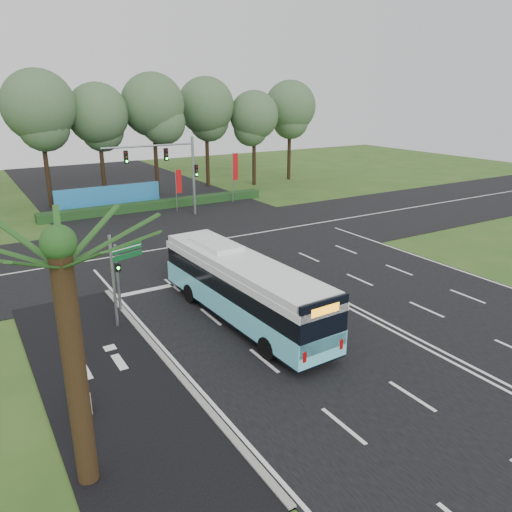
{
  "coord_description": "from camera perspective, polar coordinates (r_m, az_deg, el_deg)",
  "views": [
    {
      "loc": [
        -16.45,
        -20.52,
        10.71
      ],
      "look_at": [
        -2.72,
        2.0,
        2.01
      ],
      "focal_mm": 35.0,
      "sensor_mm": 36.0,
      "label": 1
    }
  ],
  "objects": [
    {
      "name": "blue_hoarding",
      "position": [
        50.06,
        -16.47,
        6.45
      ],
      "size": [
        10.0,
        0.3,
        2.2
      ],
      "primitive_type": "cube",
      "color": "#2073B0",
      "rests_on": "ground"
    },
    {
      "name": "eucalyptus_row",
      "position": [
        55.18,
        -13.08,
        15.8
      ],
      "size": [
        47.62,
        8.83,
        12.81
      ],
      "color": "black",
      "rests_on": "ground"
    },
    {
      "name": "banner_flag_mid",
      "position": [
        46.92,
        -8.89,
        8.15
      ],
      "size": [
        0.6,
        0.06,
        4.03
      ],
      "rotation": [
        0.0,
        0.0,
        -0.02
      ],
      "color": "gray",
      "rests_on": "ground"
    },
    {
      "name": "kerb_strip",
      "position": [
        21.47,
        -10.13,
        -11.8
      ],
      "size": [
        0.25,
        18.0,
        0.12
      ],
      "primitive_type": "cube",
      "color": "gray",
      "rests_on": "ground"
    },
    {
      "name": "city_bus",
      "position": [
        24.08,
        -1.56,
        -3.66
      ],
      "size": [
        2.97,
        12.03,
        3.43
      ],
      "rotation": [
        0.0,
        0.0,
        0.04
      ],
      "color": "#68DDF1",
      "rests_on": "ground"
    },
    {
      "name": "road_cross",
      "position": [
        37.98,
        -4.35,
        1.87
      ],
      "size": [
        120.0,
        14.0,
        0.05
      ],
      "primitive_type": "cube",
      "color": "black",
      "rests_on": "ground"
    },
    {
      "name": "banner_flag_right",
      "position": [
        50.76,
        -2.46,
        9.79
      ],
      "size": [
        0.73,
        0.21,
        5.01
      ],
      "rotation": [
        0.0,
        0.0,
        0.21
      ],
      "color": "gray",
      "rests_on": "ground"
    },
    {
      "name": "road_main",
      "position": [
        28.39,
        6.83,
        -4.0
      ],
      "size": [
        20.0,
        120.0,
        0.04
      ],
      "primitive_type": "cube",
      "color": "black",
      "rests_on": "ground"
    },
    {
      "name": "traffic_light_gantry",
      "position": [
        44.69,
        -9.32,
        10.25
      ],
      "size": [
        8.41,
        0.28,
        7.0
      ],
      "color": "gray",
      "rests_on": "ground"
    },
    {
      "name": "bike_path",
      "position": [
        20.9,
        -16.41,
        -13.31
      ],
      "size": [
        5.0,
        18.0,
        0.06
      ],
      "primitive_type": "cube",
      "color": "black",
      "rests_on": "ground"
    },
    {
      "name": "palm_tree",
      "position": [
        13.38,
        -21.28,
        -1.64
      ],
      "size": [
        3.2,
        3.2,
        7.65
      ],
      "color": "#382614",
      "rests_on": "ground"
    },
    {
      "name": "hedge",
      "position": [
        49.03,
        -11.09,
        5.78
      ],
      "size": [
        22.0,
        1.2,
        0.8
      ],
      "primitive_type": "cube",
      "color": "#133517",
      "rests_on": "ground"
    },
    {
      "name": "ground",
      "position": [
        28.4,
        6.82,
        -4.03
      ],
      "size": [
        120.0,
        120.0,
        0.0
      ],
      "primitive_type": "plane",
      "color": "#2B511B",
      "rests_on": "ground"
    },
    {
      "name": "street_sign",
      "position": [
        24.14,
        -15.38,
        -1.47
      ],
      "size": [
        1.7,
        0.64,
        4.56
      ],
      "rotation": [
        0.0,
        0.0,
        0.32
      ],
      "color": "gray",
      "rests_on": "ground"
    },
    {
      "name": "pedestrian_signal",
      "position": [
        25.9,
        -15.51,
        -2.22
      ],
      "size": [
        0.31,
        0.42,
        3.56
      ],
      "rotation": [
        0.0,
        0.0,
        -0.16
      ],
      "color": "gray",
      "rests_on": "ground"
    },
    {
      "name": "utility_cabinet",
      "position": [
        18.92,
        -19.35,
        -15.72
      ],
      "size": [
        0.62,
        0.55,
        0.92
      ],
      "primitive_type": "cube",
      "rotation": [
        0.0,
        0.0,
        0.17
      ],
      "color": "#AFA28D",
      "rests_on": "ground"
    }
  ]
}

